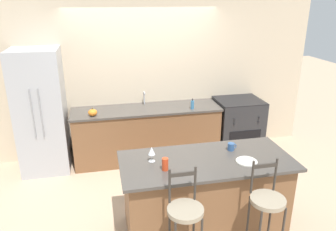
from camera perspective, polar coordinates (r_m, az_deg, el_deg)
ground_plane at (r=5.47m, az=-2.97°, el=-9.06°), size 18.00×18.00×0.00m
wall_back at (r=5.65m, az=-4.42°, el=6.61°), size 6.00×0.07×2.70m
back_counter at (r=5.62m, az=-3.70°, el=-3.05°), size 2.46×0.71×0.91m
sink_faucet at (r=5.60m, az=-4.15°, el=3.33°), size 0.02×0.13×0.22m
kitchen_island at (r=4.01m, az=6.49°, el=-13.39°), size 1.97×0.88×0.92m
refrigerator at (r=5.44m, az=-21.20°, el=0.59°), size 0.72×0.71×1.95m
oven_range at (r=6.02m, az=11.97°, el=-1.64°), size 0.79×0.70×0.96m
bar_stool_near at (r=3.31m, az=2.98°, el=-17.95°), size 0.35×0.35×1.15m
bar_stool_far at (r=3.57m, az=16.71°, el=-15.63°), size 0.35×0.35×1.15m
dinner_plate at (r=3.80m, az=13.53°, el=-7.74°), size 0.24×0.24×0.02m
wine_glass at (r=3.67m, az=-2.87°, el=-6.23°), size 0.08×0.08×0.18m
coffee_mug at (r=4.02m, az=10.95°, el=-5.35°), size 0.11×0.08×0.09m
tumbler_cup at (r=3.51m, az=-0.51°, el=-8.48°), size 0.07×0.07×0.14m
pumpkin_decoration at (r=5.20m, az=-12.99°, el=0.52°), size 0.14×0.14×0.13m
soap_bottle at (r=5.38m, az=4.27°, el=1.89°), size 0.06×0.06×0.18m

